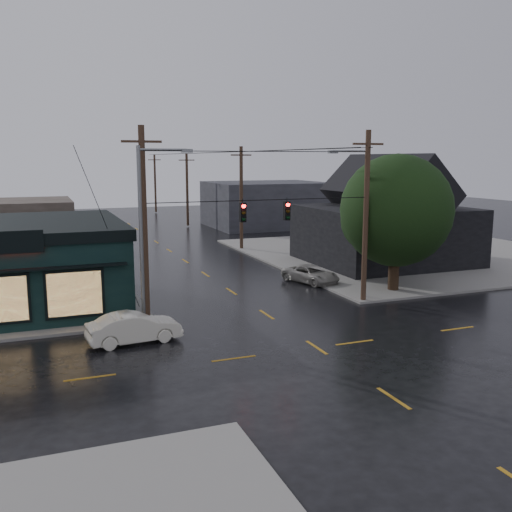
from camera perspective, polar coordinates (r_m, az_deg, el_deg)
name	(u,v)px	position (r m, az deg, el deg)	size (l,w,h in m)	color
ground_plane	(317,348)	(26.49, 6.08, -9.09)	(160.00, 160.00, 0.00)	black
sidewalk_ne	(412,253)	(53.44, 15.31, 0.27)	(28.00, 28.00, 0.15)	gray
ne_building	(386,209)	(47.59, 12.84, 4.59)	(12.60, 11.60, 8.75)	black
corner_tree	(396,211)	(37.31, 13.84, 4.43)	(7.14, 7.14, 8.70)	black
utility_pole_nw	(148,324)	(30.39, -10.79, -6.74)	(2.00, 0.32, 10.15)	#322316
utility_pole_ne	(363,302)	(35.03, 10.66, -4.53)	(2.00, 0.32, 10.15)	#322316
utility_pole_far_a	(242,250)	(54.07, -1.46, 0.64)	(2.00, 0.32, 9.65)	#322316
utility_pole_far_b	(188,227)	(73.02, -6.82, 2.94)	(2.00, 0.32, 9.15)	#322316
utility_pole_far_c	(156,213)	(92.42, -9.97, 4.27)	(2.00, 0.32, 9.15)	#322316
span_signal_assembly	(265,211)	(31.16, 0.91, 4.52)	(13.00, 0.48, 1.23)	black
streetlight_nw	(144,329)	(29.68, -11.11, -7.15)	(5.40, 0.30, 9.15)	slate
streetlight_ne	(364,299)	(35.86, 10.74, -4.20)	(5.40, 0.30, 9.15)	slate
bg_building_west	(10,222)	(62.58, -23.42, 3.11)	(12.00, 10.00, 4.40)	#352D27
bg_building_east	(266,204)	(72.91, 1.01, 5.20)	(14.00, 12.00, 5.60)	#2A2A2F
sedan_cream	(134,328)	(27.43, -12.08, -7.03)	(1.51, 4.34, 1.43)	silver
suv_silver	(311,274)	(39.75, 5.49, -1.82)	(2.00, 4.34, 1.21)	gray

